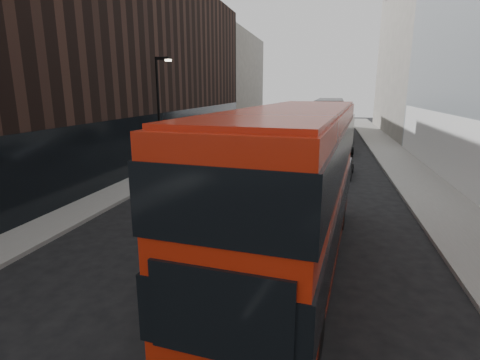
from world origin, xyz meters
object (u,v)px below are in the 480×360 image
Objects in this scene: red_bus at (294,182)px; car_a at (340,165)px; car_b at (297,162)px; car_c at (340,144)px; street_lamp at (160,106)px; grey_bus at (329,117)px.

red_bus is 13.18m from car_a.
car_c is (2.87, 8.52, 0.03)m from car_b.
street_lamp is at bearing -175.86° from car_b.
car_a is (1.77, 12.91, -1.97)m from red_bus.
street_lamp is at bearing 134.08° from red_bus.
street_lamp reaches higher than car_b.
car_a is at bearing 87.67° from red_bus.
grey_bus is 11.72m from car_c.
car_a is 2.66m from car_b.
grey_bus is at bearing 93.68° from red_bus.
car_c is at bearing -83.89° from grey_bus.
grey_bus is at bearing 63.23° from street_lamp.
grey_bus is 2.47× the size of car_c.
street_lamp is at bearing -115.34° from grey_bus.
grey_bus is (1.04, 33.14, -0.42)m from red_bus.
red_bus is at bearing -90.37° from grey_bus.
grey_bus reaches higher than car_c.
car_c is (0.22, 8.63, 0.10)m from car_a.
car_b is at bearing -175.97° from car_a.
red_bus is at bearing -88.47° from car_b.
car_a is 0.74× the size of car_c.
car_c is (1.99, 21.55, -1.87)m from red_bus.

